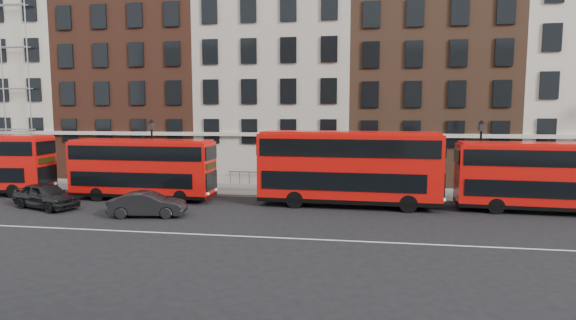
% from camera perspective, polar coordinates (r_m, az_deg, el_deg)
% --- Properties ---
extents(ground, '(120.00, 120.00, 0.00)m').
position_cam_1_polar(ground, '(24.44, -8.47, -8.14)').
color(ground, black).
rests_on(ground, ground).
extents(pavement, '(80.00, 5.00, 0.15)m').
position_cam_1_polar(pavement, '(34.37, -3.23, -3.81)').
color(pavement, gray).
rests_on(pavement, ground).
extents(kerb, '(80.00, 0.30, 0.16)m').
position_cam_1_polar(kerb, '(31.97, -4.17, -4.56)').
color(kerb, gray).
rests_on(kerb, ground).
extents(road_centre_line, '(70.00, 0.12, 0.01)m').
position_cam_1_polar(road_centre_line, '(22.61, -10.00, -9.33)').
color(road_centre_line, white).
rests_on(road_centre_line, ground).
extents(building_terrace, '(64.00, 11.95, 22.00)m').
position_cam_1_polar(building_terrace, '(41.38, -1.53, 11.99)').
color(building_terrace, beige).
rests_on(building_terrace, ground).
extents(bus_b, '(9.88, 2.55, 4.13)m').
position_cam_1_polar(bus_b, '(32.20, -18.05, -0.92)').
color(bus_b, red).
rests_on(bus_b, ground).
extents(bus_c, '(11.45, 3.12, 4.77)m').
position_cam_1_polar(bus_c, '(28.67, 7.59, -0.81)').
color(bus_c, red).
rests_on(bus_c, ground).
extents(bus_d, '(10.09, 3.00, 4.18)m').
position_cam_1_polar(bus_d, '(30.72, 29.75, -1.70)').
color(bus_d, red).
rests_on(bus_d, ground).
extents(car_rear, '(5.04, 3.35, 1.60)m').
position_cam_1_polar(car_rear, '(31.90, -28.38, -4.00)').
color(car_rear, black).
rests_on(car_rear, ground).
extents(car_front, '(4.49, 2.19, 1.42)m').
position_cam_1_polar(car_front, '(27.12, -17.40, -5.40)').
color(car_front, black).
rests_on(car_front, ground).
extents(lamp_post_left, '(0.44, 0.44, 5.33)m').
position_cam_1_polar(lamp_post_left, '(34.78, -16.85, 1.04)').
color(lamp_post_left, black).
rests_on(lamp_post_left, pavement).
extents(lamp_post_right, '(0.44, 0.44, 5.33)m').
position_cam_1_polar(lamp_post_right, '(32.60, 23.21, 0.49)').
color(lamp_post_right, black).
rests_on(lamp_post_right, pavement).
extents(iron_railings, '(6.60, 0.06, 1.00)m').
position_cam_1_polar(iron_railings, '(36.40, -2.50, -2.34)').
color(iron_railings, black).
rests_on(iron_railings, pavement).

